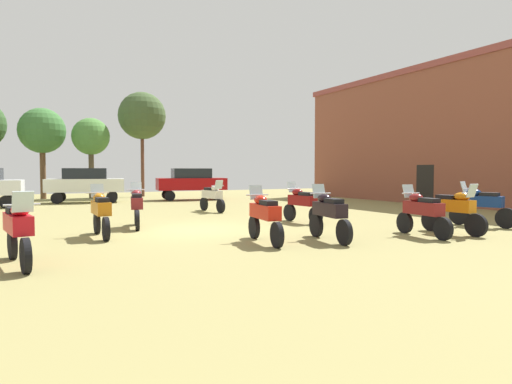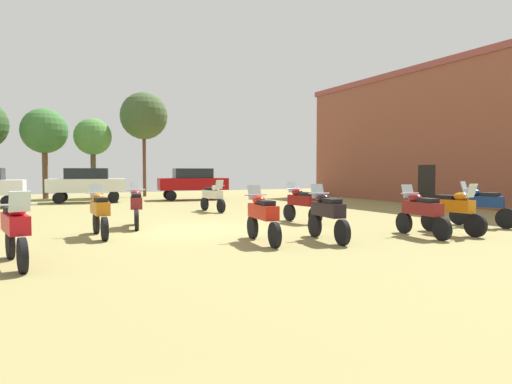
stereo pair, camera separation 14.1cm
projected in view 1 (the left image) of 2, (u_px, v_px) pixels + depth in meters
name	position (u px, v px, depth m)	size (l,w,h in m)	color
ground_plane	(190.00, 230.00, 14.19)	(44.00, 52.00, 0.02)	olive
brick_building	(457.00, 136.00, 26.43)	(6.12, 20.74, 7.78)	brown
motorcycle_4	(264.00, 215.00, 11.59)	(0.65, 2.25, 1.47)	black
motorcycle_5	(101.00, 211.00, 12.58)	(0.62, 2.19, 1.48)	black
motorcycle_6	(137.00, 205.00, 14.71)	(0.71, 2.16, 1.47)	black
motorcycle_7	(422.00, 211.00, 12.71)	(0.62, 2.16, 1.46)	black
motorcycle_8	(212.00, 196.00, 20.42)	(0.64, 2.17, 1.44)	black
motorcycle_9	(481.00, 205.00, 14.97)	(0.81, 2.09, 1.50)	black
motorcycle_10	(18.00, 229.00, 8.75)	(0.67, 2.29, 1.49)	black
motorcycle_11	(302.00, 203.00, 16.10)	(0.62, 2.09, 1.46)	black
motorcycle_12	(329.00, 213.00, 11.94)	(0.66, 2.20, 1.49)	black
motorcycle_13	(454.00, 209.00, 13.20)	(0.62, 2.13, 1.49)	black
car_1	(85.00, 183.00, 26.24)	(4.55, 2.55, 2.00)	black
car_2	(191.00, 181.00, 28.74)	(4.52, 2.44, 2.00)	black
tree_3	(142.00, 116.00, 32.24)	(3.36, 3.36, 7.47)	brown
tree_5	(91.00, 137.00, 30.46)	(2.49, 2.49, 5.42)	#4D422E
tree_6	(42.00, 131.00, 29.50)	(2.95, 2.95, 5.95)	brown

